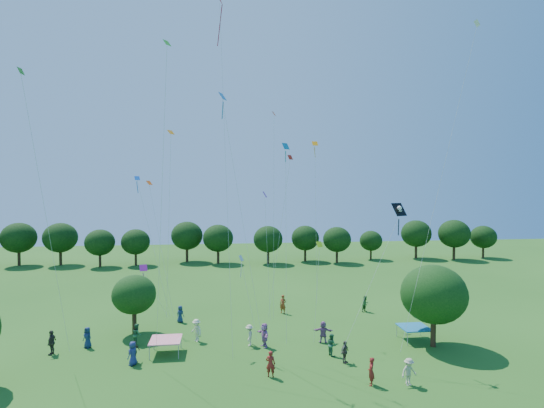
{
  "coord_description": "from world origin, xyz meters",
  "views": [
    {
      "loc": [
        -3.33,
        -13.31,
        11.96
      ],
      "look_at": [
        0.0,
        14.0,
        11.0
      ],
      "focal_mm": 28.0,
      "sensor_mm": 36.0,
      "label": 1
    }
  ],
  "objects_px": {
    "near_tree_north": "(134,295)",
    "tent_red_stripe": "(166,340)",
    "tent_blue": "(414,327)",
    "red_high_kite": "(222,63)",
    "pirate_kite": "(398,212)",
    "near_tree_east": "(434,294)"
  },
  "relations": [
    {
      "from": "near_tree_north",
      "to": "tent_red_stripe",
      "type": "height_order",
      "value": "near_tree_north"
    },
    {
      "from": "near_tree_north",
      "to": "tent_blue",
      "type": "xyz_separation_m",
      "value": [
        22.28,
        -4.32,
        -2.23
      ]
    },
    {
      "from": "tent_red_stripe",
      "to": "red_high_kite",
      "type": "height_order",
      "value": "red_high_kite"
    },
    {
      "from": "pirate_kite",
      "to": "red_high_kite",
      "type": "bearing_deg",
      "value": 164.28
    },
    {
      "from": "near_tree_east",
      "to": "pirate_kite",
      "type": "xyz_separation_m",
      "value": [
        -3.69,
        -1.83,
        6.35
      ]
    },
    {
      "from": "red_high_kite",
      "to": "near_tree_north",
      "type": "bearing_deg",
      "value": 150.49
    },
    {
      "from": "pirate_kite",
      "to": "tent_blue",
      "type": "bearing_deg",
      "value": 48.71
    },
    {
      "from": "tent_red_stripe",
      "to": "pirate_kite",
      "type": "bearing_deg",
      "value": -9.65
    },
    {
      "from": "near_tree_east",
      "to": "tent_blue",
      "type": "xyz_separation_m",
      "value": [
        -0.86,
        1.39,
        -2.97
      ]
    },
    {
      "from": "tent_red_stripe",
      "to": "red_high_kite",
      "type": "relative_size",
      "value": 0.09
    },
    {
      "from": "near_tree_north",
      "to": "tent_blue",
      "type": "height_order",
      "value": "near_tree_north"
    },
    {
      "from": "tent_blue",
      "to": "red_high_kite",
      "type": "xyz_separation_m",
      "value": [
        -15.02,
        0.21,
        20.22
      ]
    },
    {
      "from": "tent_red_stripe",
      "to": "red_high_kite",
      "type": "bearing_deg",
      "value": 9.0
    },
    {
      "from": "near_tree_east",
      "to": "red_high_kite",
      "type": "xyz_separation_m",
      "value": [
        -15.87,
        1.6,
        17.25
      ]
    },
    {
      "from": "near_tree_east",
      "to": "tent_blue",
      "type": "relative_size",
      "value": 2.83
    },
    {
      "from": "tent_blue",
      "to": "pirate_kite",
      "type": "xyz_separation_m",
      "value": [
        -2.83,
        -3.22,
        9.32
      ]
    },
    {
      "from": "near_tree_east",
      "to": "red_high_kite",
      "type": "relative_size",
      "value": 0.24
    },
    {
      "from": "tent_red_stripe",
      "to": "near_tree_east",
      "type": "bearing_deg",
      "value": -2.71
    },
    {
      "from": "pirate_kite",
      "to": "tent_red_stripe",
      "type": "bearing_deg",
      "value": 170.35
    },
    {
      "from": "near_tree_north",
      "to": "red_high_kite",
      "type": "relative_size",
      "value": 0.19
    },
    {
      "from": "tent_red_stripe",
      "to": "pirate_kite",
      "type": "height_order",
      "value": "pirate_kite"
    },
    {
      "from": "tent_red_stripe",
      "to": "pirate_kite",
      "type": "relative_size",
      "value": 0.23
    }
  ]
}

